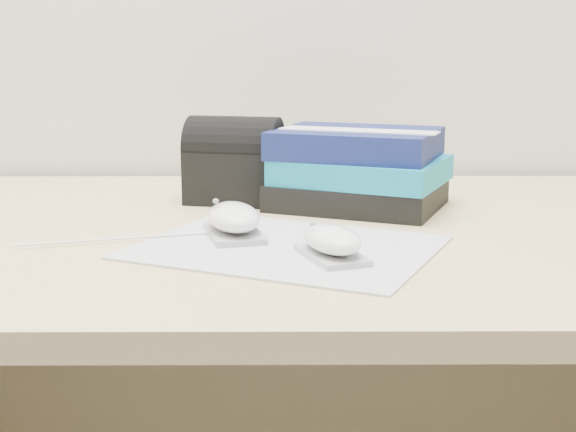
{
  "coord_description": "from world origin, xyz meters",
  "views": [
    {
      "loc": [
        -0.08,
        0.54,
        0.97
      ],
      "look_at": [
        -0.07,
        1.45,
        0.77
      ],
      "focal_mm": 50.0,
      "sensor_mm": 36.0,
      "label": 1
    }
  ],
  "objects_px": {
    "desk": "(335,371)",
    "mouse_rear": "(234,220)",
    "mouse_front": "(332,242)",
    "pouch": "(235,161)",
    "book_stack": "(359,169)"
  },
  "relations": [
    {
      "from": "desk",
      "to": "pouch",
      "type": "xyz_separation_m",
      "value": [
        -0.15,
        0.1,
        0.3
      ]
    },
    {
      "from": "desk",
      "to": "mouse_front",
      "type": "distance_m",
      "value": 0.35
    },
    {
      "from": "mouse_rear",
      "to": "pouch",
      "type": "bearing_deg",
      "value": 93.0
    },
    {
      "from": "desk",
      "to": "mouse_rear",
      "type": "xyz_separation_m",
      "value": [
        -0.14,
        -0.13,
        0.26
      ]
    },
    {
      "from": "desk",
      "to": "mouse_rear",
      "type": "height_order",
      "value": "mouse_rear"
    },
    {
      "from": "mouse_rear",
      "to": "mouse_front",
      "type": "relative_size",
      "value": 1.1
    },
    {
      "from": "book_stack",
      "to": "pouch",
      "type": "height_order",
      "value": "pouch"
    },
    {
      "from": "mouse_front",
      "to": "book_stack",
      "type": "xyz_separation_m",
      "value": [
        0.06,
        0.3,
        0.04
      ]
    },
    {
      "from": "book_stack",
      "to": "mouse_front",
      "type": "bearing_deg",
      "value": -100.73
    },
    {
      "from": "mouse_rear",
      "to": "pouch",
      "type": "height_order",
      "value": "pouch"
    },
    {
      "from": "desk",
      "to": "mouse_rear",
      "type": "bearing_deg",
      "value": -135.73
    },
    {
      "from": "mouse_rear",
      "to": "mouse_front",
      "type": "height_order",
      "value": "mouse_rear"
    },
    {
      "from": "mouse_front",
      "to": "pouch",
      "type": "relative_size",
      "value": 0.73
    },
    {
      "from": "mouse_front",
      "to": "book_stack",
      "type": "distance_m",
      "value": 0.3
    },
    {
      "from": "mouse_front",
      "to": "pouch",
      "type": "xyz_separation_m",
      "value": [
        -0.13,
        0.34,
        0.04
      ]
    }
  ]
}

